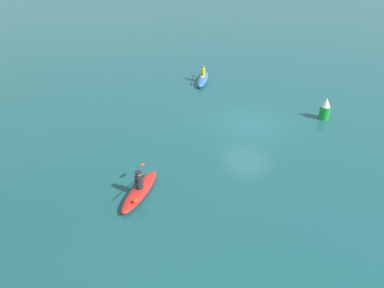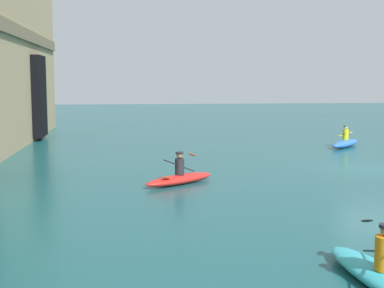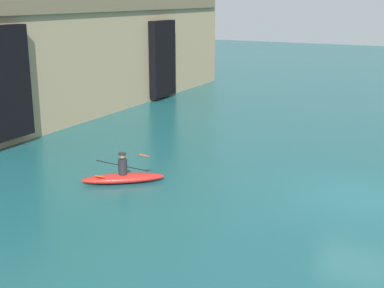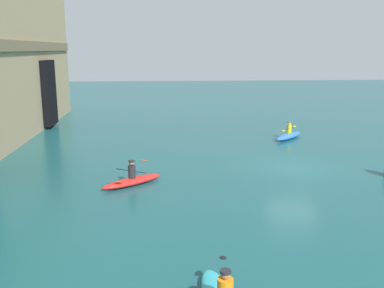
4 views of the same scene
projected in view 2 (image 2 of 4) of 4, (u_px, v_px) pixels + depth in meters
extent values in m
plane|color=#195156|center=(370.00, 169.00, 21.63)|extent=(120.00, 120.00, 0.00)
cube|color=black|center=(38.00, 96.00, 32.12)|extent=(2.56, 0.70, 4.86)
ellipsoid|color=red|center=(180.00, 179.00, 18.51)|extent=(2.35, 2.79, 0.33)
cylinder|color=#232328|center=(180.00, 167.00, 18.46)|extent=(0.32, 0.32, 0.56)
sphere|color=#9E704C|center=(180.00, 155.00, 18.41)|extent=(0.22, 0.22, 0.22)
cylinder|color=#232328|center=(180.00, 153.00, 18.40)|extent=(0.27, 0.27, 0.06)
cylinder|color=black|center=(180.00, 166.00, 18.45)|extent=(1.52, 1.21, 0.69)
ellipsoid|color=#D84C19|center=(166.00, 178.00, 17.78)|extent=(0.45, 0.41, 0.19)
ellipsoid|color=#D84C19|center=(192.00, 155.00, 19.12)|extent=(0.45, 0.41, 0.19)
ellipsoid|color=#33B2C6|center=(384.00, 279.00, 9.26)|extent=(3.61, 1.16, 0.32)
ellipsoid|color=black|center=(367.00, 221.00, 10.09)|extent=(0.45, 0.22, 0.18)
ellipsoid|color=blue|center=(345.00, 143.00, 28.63)|extent=(2.75, 2.66, 0.41)
cylinder|color=gold|center=(346.00, 135.00, 28.57)|extent=(0.31, 0.31, 0.56)
sphere|color=beige|center=(346.00, 127.00, 28.52)|extent=(0.20, 0.20, 0.20)
cylinder|color=#4C6B4C|center=(346.00, 126.00, 28.51)|extent=(0.26, 0.26, 0.06)
cylinder|color=black|center=(346.00, 134.00, 28.56)|extent=(1.62, 1.34, 0.04)
ellipsoid|color=yellow|center=(340.00, 136.00, 27.80)|extent=(0.45, 0.42, 0.05)
ellipsoid|color=yellow|center=(351.00, 133.00, 29.32)|extent=(0.45, 0.42, 0.05)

